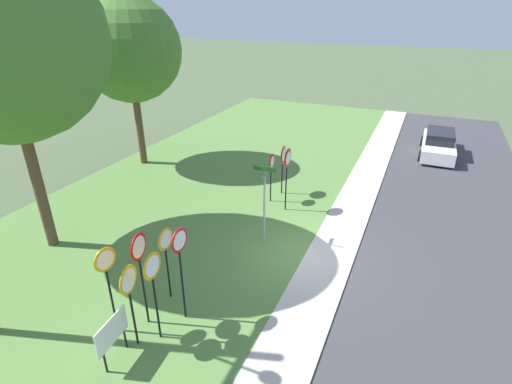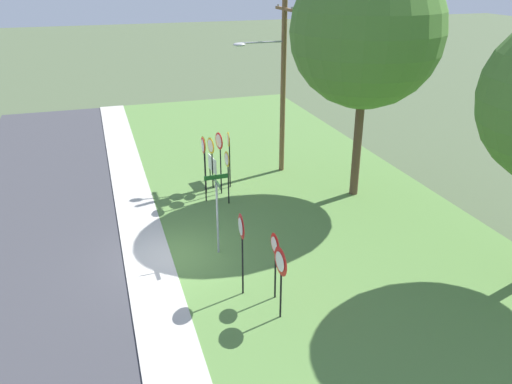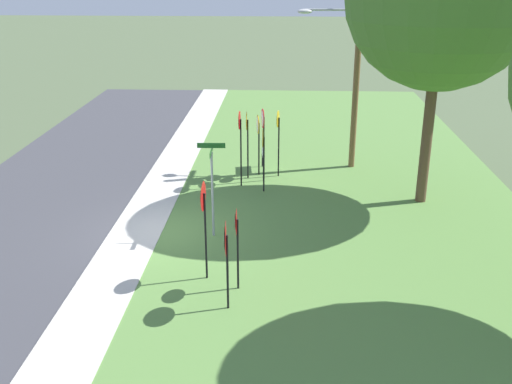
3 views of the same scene
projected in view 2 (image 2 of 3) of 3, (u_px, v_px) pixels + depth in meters
name	position (u px, v px, depth m)	size (l,w,h in m)	color
ground_plane	(172.00, 258.00, 17.74)	(160.00, 160.00, 0.00)	#4C5B3D
road_asphalt	(22.00, 282.00, 16.41)	(44.00, 6.40, 0.01)	#3D3D42
sidewalk_strip	(148.00, 261.00, 17.50)	(44.00, 1.60, 0.06)	#BCB7AD
grass_median	(331.00, 233.00, 19.38)	(44.00, 12.00, 0.04)	#567F3D
stop_sign_near_left	(211.00, 152.00, 22.57)	(0.72, 0.14, 2.37)	black
stop_sign_near_right	(229.00, 148.00, 22.62)	(0.63, 0.12, 2.58)	black
stop_sign_far_left	(204.00, 156.00, 21.17)	(0.65, 0.09, 2.81)	black
stop_sign_far_center	(227.00, 167.00, 21.09)	(0.65, 0.10, 2.31)	black
stop_sign_far_right	(220.00, 150.00, 21.89)	(0.71, 0.15, 2.79)	black
stop_sign_center_tall	(204.00, 153.00, 22.05)	(0.68, 0.10, 2.58)	black
yield_sign_near_left	(241.00, 235.00, 14.96)	(0.77, 0.11, 2.69)	black
yield_sign_near_right	(280.00, 267.00, 14.04)	(0.84, 0.12, 2.26)	black
yield_sign_far_left	(275.00, 251.00, 14.93)	(0.67, 0.11, 2.18)	black
street_name_post	(217.00, 207.00, 17.34)	(0.96, 0.82, 2.92)	#9EA0A8
utility_pole	(280.00, 76.00, 23.44)	(2.10, 2.47, 8.50)	brown
notice_board	(212.00, 166.00, 23.50)	(1.10, 0.13, 1.25)	black
oak_tree_left	(367.00, 31.00, 19.92)	(6.04, 6.04, 9.92)	brown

